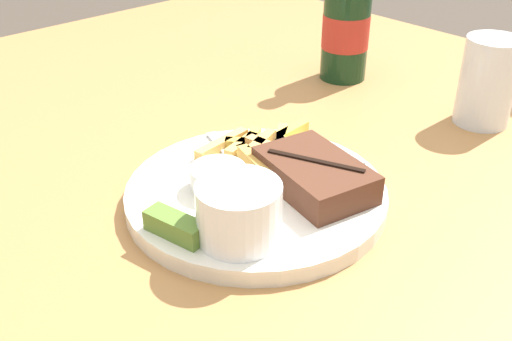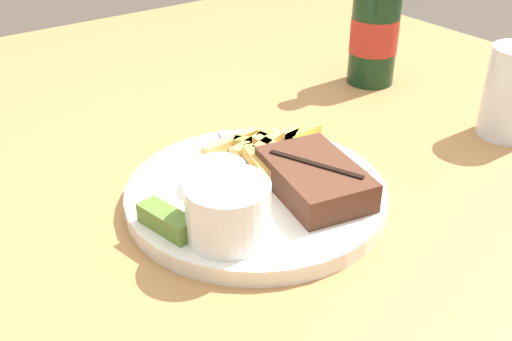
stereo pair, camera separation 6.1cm
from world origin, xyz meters
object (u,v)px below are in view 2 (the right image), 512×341
Objects in this scene: knife_utensil at (283,180)px; dipping_sauce_cup at (218,175)px; coleslaw_cup at (228,207)px; beer_bottle at (374,33)px; fork_utensil at (237,154)px; pickle_spear at (167,220)px; dinner_plate at (256,194)px; steak_portion at (315,178)px.

dipping_sauce_cup is at bearing 167.42° from knife_utensil.
beer_bottle is at bearing 118.14° from coleslaw_cup.
dipping_sauce_cup is 0.44× the size of fork_utensil.
pickle_spear reaches higher than knife_utensil.
coleslaw_cup is 0.09m from dipping_sauce_cup.
knife_utensil is at bearing 59.83° from dipping_sauce_cup.
knife_utensil is (0.03, 0.06, -0.01)m from dipping_sauce_cup.
dinner_plate is 0.11m from pickle_spear.
steak_portion is 2.10× the size of pickle_spear.
steak_portion is 0.62× the size of beer_bottle.
dipping_sauce_cup is at bearing 113.49° from pickle_spear.
pickle_spear is (0.03, -0.08, -0.00)m from dipping_sauce_cup.
dinner_plate is at bearing 178.37° from knife_utensil.
coleslaw_cup is at bearing -27.08° from dipping_sauce_cup.
dinner_plate is 4.71× the size of dipping_sauce_cup.
steak_portion reaches higher than dinner_plate.
steak_portion is 0.36m from beer_bottle.
steak_portion is at bearing 48.08° from dipping_sauce_cup.
dipping_sauce_cup is 0.09m from pickle_spear.
steak_portion is at bearing 29.21° from fork_utensil.
coleslaw_cup is at bearing -53.04° from dinner_plate.
pickle_spear reaches higher than dinner_plate.
dinner_plate is 1.26× the size of beer_bottle.
dipping_sauce_cup reaches higher than fork_utensil.
fork_utensil is at bearing -169.05° from steak_portion.
fork_utensil is 0.81× the size of knife_utensil.
steak_portion is at bearing 45.96° from dinner_plate.
beer_bottle is (-0.18, 0.45, 0.05)m from pickle_spear.
fork_utensil is (-0.12, 0.09, -0.03)m from coleslaw_cup.
dipping_sauce_cup is (-0.02, -0.03, 0.02)m from dinner_plate.
dipping_sauce_cup is 0.27× the size of beer_bottle.
coleslaw_cup is at bearing -61.86° from beer_bottle.
dinner_plate is at bearing -63.89° from beer_bottle.
coleslaw_cup reaches higher than pickle_spear.
coleslaw_cup is (0.05, -0.07, 0.04)m from dinner_plate.
beer_bottle is (-0.21, 0.30, 0.04)m from steak_portion.
pickle_spear is 0.15m from fork_utensil.
fork_utensil is 0.08m from knife_utensil.
coleslaw_cup reaches higher than fork_utensil.
dinner_plate is 0.07m from fork_utensil.
fork_utensil is 0.60× the size of beer_bottle.
coleslaw_cup is (0.01, -0.11, 0.02)m from steak_portion.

